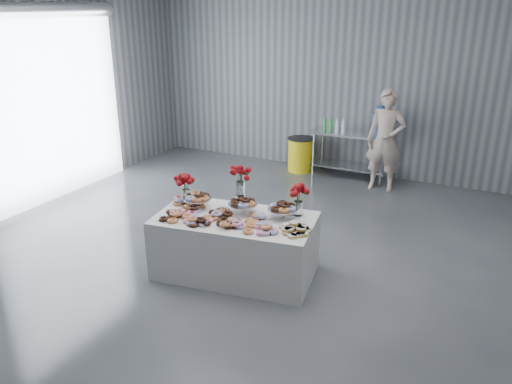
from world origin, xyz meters
TOP-DOWN VIEW (x-y plane):
  - ground at (0.00, 0.00)m, footprint 9.00×9.00m
  - room_walls at (-0.27, 0.07)m, footprint 8.04×9.04m
  - display_table at (0.10, -0.05)m, footprint 2.03×1.28m
  - prep_table at (0.29, 4.10)m, footprint 1.50×0.60m
  - donut_mounds at (0.10, -0.10)m, footprint 1.91×1.07m
  - cake_stand_left at (-0.47, 0.01)m, footprint 0.36×0.36m
  - cake_stand_mid at (0.12, 0.10)m, footprint 0.36×0.36m
  - cake_stand_right at (0.62, 0.18)m, footprint 0.36×0.36m
  - danish_pile at (0.86, -0.09)m, footprint 0.48×0.48m
  - bouquet_left at (-0.68, 0.08)m, footprint 0.26×0.26m
  - bouquet_right at (0.74, 0.35)m, footprint 0.26×0.26m
  - bouquet_center at (-0.01, 0.28)m, footprint 0.26×0.26m
  - water_jug at (0.79, 4.10)m, footprint 0.28×0.28m
  - drink_bottles at (-0.03, 4.00)m, footprint 0.54×0.08m
  - person at (0.98, 3.80)m, footprint 0.68×0.46m
  - trash_barrel at (-0.73, 4.10)m, footprint 0.53×0.53m

SIDE VIEW (x-z plane):
  - ground at x=0.00m, z-range 0.00..0.00m
  - trash_barrel at x=-0.73m, z-range 0.00..0.68m
  - display_table at x=0.10m, z-range 0.00..0.75m
  - prep_table at x=0.29m, z-range 0.17..1.07m
  - donut_mounds at x=0.10m, z-range 0.75..0.84m
  - danish_pile at x=0.86m, z-range 0.75..0.86m
  - cake_stand_left at x=-0.47m, z-range 0.80..0.98m
  - cake_stand_mid at x=0.12m, z-range 0.80..0.98m
  - cake_stand_right at x=0.62m, z-range 0.80..0.98m
  - person at x=0.98m, z-range 0.00..1.80m
  - drink_bottles at x=-0.03m, z-range 0.90..1.17m
  - bouquet_left at x=-0.68m, z-range 0.84..1.26m
  - bouquet_right at x=0.74m, z-range 0.84..1.26m
  - bouquet_center at x=-0.01m, z-range 0.84..1.41m
  - water_jug at x=0.79m, z-range 0.87..1.43m
  - room_walls at x=-0.27m, z-range 0.63..4.65m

